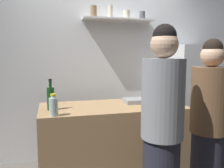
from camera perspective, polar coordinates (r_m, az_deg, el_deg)
The scene contains 12 objects.
back_wall_assembly at distance 3.43m, azimuth -2.63°, elevation 4.32°, with size 4.80×0.32×2.60m.
refrigerator at distance 3.59m, azimuth 18.31°, elevation -3.99°, with size 0.58×0.61×1.60m.
counter at distance 2.84m, azimuth 0.00°, elevation -14.02°, with size 1.63×0.76×0.89m, color #9E7A51.
baking_pan at distance 2.89m, azimuth 6.28°, elevation -4.03°, with size 0.34×0.24×0.05m, color gray.
utensil_holder at distance 3.11m, azimuth 10.97°, elevation -2.66°, with size 0.11×0.11×0.22m.
wine_bottle_dark_glass at distance 2.61m, azimuth 11.66°, elevation -3.04°, with size 0.07×0.07×0.32m.
wine_bottle_green_glass at distance 2.55m, azimuth -14.70°, elevation -3.29°, with size 0.08×0.08×0.33m.
wine_bottle_amber_glass at distance 2.82m, azimuth 13.65°, elevation -2.44°, with size 0.08×0.08×0.33m.
wine_bottle_pale_glass at distance 2.49m, azimuth 8.71°, elevation -3.49°, with size 0.08×0.08×0.34m.
water_bottle_plastic at distance 2.30m, azimuth -14.04°, elevation -5.27°, with size 0.08×0.08×0.21m.
person_grey_hoodie at distance 1.97m, azimuth 12.06°, elevation -11.40°, with size 0.34×0.34×1.70m.
person_brown_jacket at distance 2.37m, azimuth 22.46°, elevation -9.95°, with size 0.34×0.34×1.61m.
Camera 1 is at (-0.72, -2.10, 1.46)m, focal length 37.56 mm.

